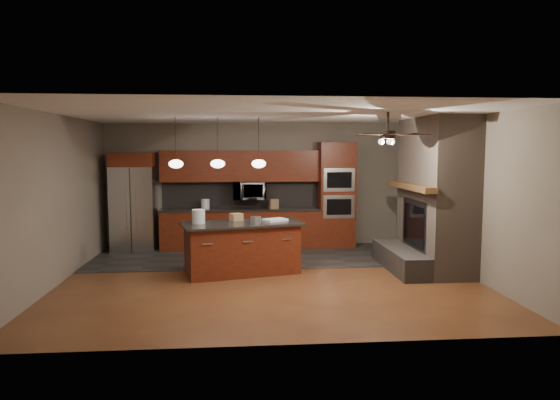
{
  "coord_description": "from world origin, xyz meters",
  "views": [
    {
      "loc": [
        -0.54,
        -8.46,
        2.22
      ],
      "look_at": [
        0.23,
        0.6,
        1.3
      ],
      "focal_mm": 32.0,
      "sensor_mm": 36.0,
      "label": 1
    }
  ],
  "objects": [
    {
      "name": "pendant_left",
      "position": [
        -1.65,
        0.7,
        1.96
      ],
      "size": [
        0.26,
        0.26,
        0.92
      ],
      "color": "black",
      "rests_on": "ceiling"
    },
    {
      "name": "ceiling_fan",
      "position": [
        1.8,
        -0.8,
        2.46
      ],
      "size": [
        1.27,
        1.33,
        0.41
      ],
      "color": "black",
      "rests_on": "ceiling"
    },
    {
      "name": "ground",
      "position": [
        0.0,
        0.0,
        0.0
      ],
      "size": [
        7.0,
        7.0,
        0.0
      ],
      "primitive_type": "plane",
      "color": "brown",
      "rests_on": "ground"
    },
    {
      "name": "counter_box",
      "position": [
        0.26,
        2.65,
        1.01
      ],
      "size": [
        0.22,
        0.2,
        0.21
      ],
      "primitive_type": "cube",
      "rotation": [
        0.0,
        0.0,
        0.27
      ],
      "color": "olive",
      "rests_on": "back_cabinetry"
    },
    {
      "name": "back_wall",
      "position": [
        0.0,
        3.0,
        1.4
      ],
      "size": [
        7.0,
        0.02,
        2.8
      ],
      "primitive_type": "cube",
      "color": "gray",
      "rests_on": "ground"
    },
    {
      "name": "cardboard_box",
      "position": [
        -0.57,
        0.61,
        0.99
      ],
      "size": [
        0.26,
        0.25,
        0.14
      ],
      "primitive_type": "cube",
      "rotation": [
        0.0,
        0.0,
        0.6
      ],
      "color": "#95754D",
      "rests_on": "kitchen_island"
    },
    {
      "name": "right_wall",
      "position": [
        3.5,
        0.0,
        1.4
      ],
      "size": [
        0.02,
        6.0,
        2.8
      ],
      "primitive_type": "cube",
      "color": "gray",
      "rests_on": "ground"
    },
    {
      "name": "microwave",
      "position": [
        -0.27,
        2.75,
        1.3
      ],
      "size": [
        0.73,
        0.41,
        0.5
      ],
      "primitive_type": "imported",
      "color": "silver",
      "rests_on": "back_cabinetry"
    },
    {
      "name": "refrigerator",
      "position": [
        -2.81,
        2.62,
        1.08
      ],
      "size": [
        0.93,
        0.75,
        2.15
      ],
      "color": "silver",
      "rests_on": "ground"
    },
    {
      "name": "slate_tile_patch",
      "position": [
        0.0,
        1.8,
        0.01
      ],
      "size": [
        7.0,
        2.4,
        0.01
      ],
      "primitive_type": "cube",
      "color": "#2C2A28",
      "rests_on": "ground"
    },
    {
      "name": "paint_can",
      "position": [
        -0.23,
        0.23,
        0.98
      ],
      "size": [
        0.2,
        0.2,
        0.12
      ],
      "primitive_type": "cylinder",
      "rotation": [
        0.0,
        0.0,
        -0.1
      ],
      "color": "silver",
      "rests_on": "kitchen_island"
    },
    {
      "name": "counter_bucket",
      "position": [
        -1.26,
        2.7,
        1.01
      ],
      "size": [
        0.24,
        0.24,
        0.22
      ],
      "primitive_type": "cylinder",
      "rotation": [
        0.0,
        0.0,
        -0.35
      ],
      "color": "white",
      "rests_on": "back_cabinetry"
    },
    {
      "name": "white_bucket",
      "position": [
        -1.23,
        0.34,
        1.04
      ],
      "size": [
        0.32,
        0.32,
        0.25
      ],
      "primitive_type": "cylinder",
      "rotation": [
        0.0,
        0.0,
        0.63
      ],
      "color": "silver",
      "rests_on": "kitchen_island"
    },
    {
      "name": "pendant_right",
      "position": [
        -0.15,
        0.7,
        1.96
      ],
      "size": [
        0.26,
        0.26,
        0.92
      ],
      "color": "black",
      "rests_on": "ceiling"
    },
    {
      "name": "fireplace_column",
      "position": [
        3.04,
        0.4,
        1.3
      ],
      "size": [
        1.3,
        2.1,
        2.8
      ],
      "color": "#756253",
      "rests_on": "ground"
    },
    {
      "name": "back_cabinetry",
      "position": [
        -0.48,
        2.74,
        0.89
      ],
      "size": [
        3.59,
        0.64,
        2.2
      ],
      "color": "maroon",
      "rests_on": "ground"
    },
    {
      "name": "paint_tray",
      "position": [
        0.14,
        0.54,
        0.94
      ],
      "size": [
        0.48,
        0.44,
        0.04
      ],
      "primitive_type": "cube",
      "rotation": [
        0.0,
        0.0,
        0.51
      ],
      "color": "white",
      "rests_on": "kitchen_island"
    },
    {
      "name": "oven_tower",
      "position": [
        1.7,
        2.69,
        1.19
      ],
      "size": [
        0.8,
        0.63,
        2.38
      ],
      "color": "maroon",
      "rests_on": "ground"
    },
    {
      "name": "left_wall",
      "position": [
        -3.5,
        0.0,
        1.4
      ],
      "size": [
        0.02,
        6.0,
        2.8
      ],
      "primitive_type": "cube",
      "color": "gray",
      "rests_on": "ground"
    },
    {
      "name": "pendant_center",
      "position": [
        -0.9,
        0.7,
        1.96
      ],
      "size": [
        0.26,
        0.26,
        0.92
      ],
      "color": "black",
      "rests_on": "ceiling"
    },
    {
      "name": "kitchen_island",
      "position": [
        -0.47,
        0.37,
        0.47
      ],
      "size": [
        2.27,
        1.44,
        0.92
      ],
      "rotation": [
        0.0,
        0.0,
        0.24
      ],
      "color": "maroon",
      "rests_on": "ground"
    },
    {
      "name": "ceiling",
      "position": [
        0.0,
        0.0,
        2.8
      ],
      "size": [
        7.0,
        6.0,
        0.02
      ],
      "primitive_type": "cube",
      "color": "white",
      "rests_on": "back_wall"
    }
  ]
}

